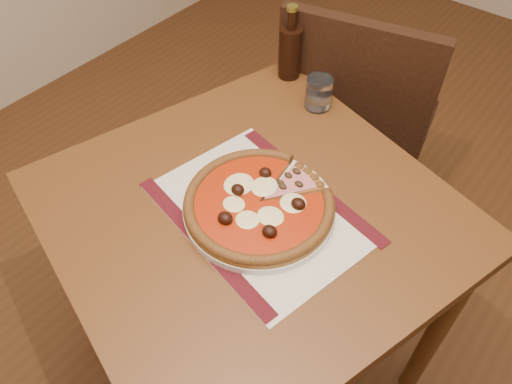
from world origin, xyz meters
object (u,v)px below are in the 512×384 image
chair_far (355,121)px  water_glass (319,93)px  bottle (290,50)px  plate (259,209)px  table (251,235)px  pizza (259,203)px

chair_far → water_glass: 0.36m
chair_far → water_glass: chair_far is taller
water_glass → bottle: size_ratio=0.40×
plate → water_glass: 0.39m
bottle → table: bearing=-63.1°
plate → pizza: pizza is taller
table → bottle: (-0.22, 0.44, 0.18)m
pizza → chair_far: bearing=99.8°
chair_far → plate: (0.11, -0.63, 0.23)m
chair_far → water_glass: (0.00, -0.25, 0.26)m
table → bottle: bearing=116.9°
water_glass → bottle: bottle is taller
table → water_glass: (-0.08, 0.38, 0.14)m
table → bottle: bottle is taller
table → plate: 0.11m
table → plate: size_ratio=3.11×
plate → water_glass: (-0.11, 0.38, 0.03)m
plate → water_glass: size_ratio=3.86×
pizza → water_glass: bearing=105.9°
chair_far → bottle: 0.38m
chair_far → bottle: bearing=40.7°
chair_far → water_glass: bearing=77.0°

